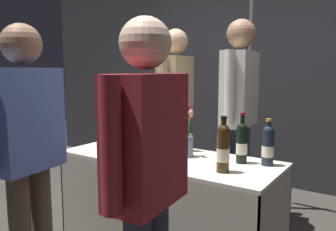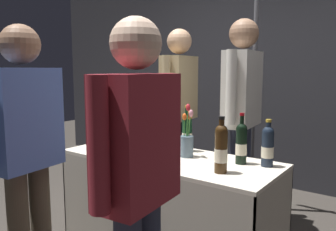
{
  "view_description": "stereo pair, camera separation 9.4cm",
  "coord_description": "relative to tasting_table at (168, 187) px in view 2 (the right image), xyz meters",
  "views": [
    {
      "loc": [
        1.35,
        -2.0,
        1.36
      ],
      "look_at": [
        0.0,
        0.0,
        1.04
      ],
      "focal_mm": 36.57,
      "sensor_mm": 36.0,
      "label": 1
    },
    {
      "loc": [
        1.43,
        -1.95,
        1.36
      ],
      "look_at": [
        0.0,
        0.0,
        1.04
      ],
      "focal_mm": 36.57,
      "sensor_mm": 36.0,
      "label": 2
    }
  ],
  "objects": [
    {
      "name": "display_bottle_3",
      "position": [
        0.51,
        0.13,
        0.37
      ],
      "size": [
        0.07,
        0.07,
        0.34
      ],
      "color": "black",
      "rests_on": "tasting_table"
    },
    {
      "name": "taster_foreground_right",
      "position": [
        0.48,
        -0.88,
        0.43
      ],
      "size": [
        0.25,
        0.56,
        1.58
      ],
      "rotation": [
        0.0,
        0.0,
        1.67
      ],
      "color": "#2D3347",
      "rests_on": "ground_plane"
    },
    {
      "name": "display_bottle_2",
      "position": [
        0.49,
        -0.13,
        0.39
      ],
      "size": [
        0.08,
        0.08,
        0.35
      ],
      "color": "#38230F",
      "rests_on": "tasting_table"
    },
    {
      "name": "display_bottle_4",
      "position": [
        0.02,
        0.22,
        0.38
      ],
      "size": [
        0.08,
        0.08,
        0.35
      ],
      "color": "black",
      "rests_on": "tasting_table"
    },
    {
      "name": "brochure_stand",
      "position": [
        -0.44,
        -0.02,
        0.3
      ],
      "size": [
        0.12,
        0.07,
        0.13
      ],
      "primitive_type": "cube",
      "rotation": [
        0.07,
        0.0,
        2.71
      ],
      "color": "silver",
      "rests_on": "tasting_table"
    },
    {
      "name": "wine_glass_near_vendor",
      "position": [
        -0.01,
        0.1,
        0.34
      ],
      "size": [
        0.07,
        0.07,
        0.15
      ],
      "color": "silver",
      "rests_on": "tasting_table"
    },
    {
      "name": "flower_vase",
      "position": [
        0.12,
        0.07,
        0.35
      ],
      "size": [
        0.1,
        0.1,
        0.39
      ],
      "color": "slate",
      "rests_on": "tasting_table"
    },
    {
      "name": "vendor_assistant",
      "position": [
        0.24,
        0.73,
        0.58
      ],
      "size": [
        0.26,
        0.63,
        1.77
      ],
      "rotation": [
        0.0,
        0.0,
        -1.47
      ],
      "color": "#2D3347",
      "rests_on": "ground_plane"
    },
    {
      "name": "display_bottle_1",
      "position": [
        -0.54,
        0.04,
        0.37
      ],
      "size": [
        0.07,
        0.07,
        0.33
      ],
      "color": "#38230F",
      "rests_on": "tasting_table"
    },
    {
      "name": "display_bottle_0",
      "position": [
        0.67,
        0.18,
        0.37
      ],
      "size": [
        0.08,
        0.08,
        0.31
      ],
      "color": "#192333",
      "rests_on": "tasting_table"
    },
    {
      "name": "featured_wine_bottle",
      "position": [
        -0.08,
        -0.16,
        0.38
      ],
      "size": [
        0.07,
        0.07,
        0.35
      ],
      "color": "black",
      "rests_on": "tasting_table"
    },
    {
      "name": "tasting_table",
      "position": [
        0.0,
        0.0,
        0.0
      ],
      "size": [
        1.6,
        0.65,
        0.74
      ],
      "color": "beige",
      "rests_on": "ground_plane"
    },
    {
      "name": "taster_foreground_left",
      "position": [
        -0.36,
        -0.89,
        0.46
      ],
      "size": [
        0.25,
        0.56,
        1.61
      ],
      "rotation": [
        0.0,
        0.0,
        1.68
      ],
      "color": "#4C4233",
      "rests_on": "ground_plane"
    },
    {
      "name": "booth_signpost",
      "position": [
        0.17,
        1.15,
        0.93
      ],
      "size": [
        0.56,
        0.04,
        2.35
      ],
      "color": "#47474C",
      "rests_on": "ground_plane"
    },
    {
      "name": "back_partition",
      "position": [
        0.0,
        2.01,
        0.92
      ],
      "size": [
        7.0,
        0.12,
        2.84
      ],
      "primitive_type": "cube",
      "color": "#2D2D33",
      "rests_on": "ground_plane"
    },
    {
      "name": "vendor_presenter",
      "position": [
        -0.46,
        0.81,
        0.56
      ],
      "size": [
        0.26,
        0.6,
        1.75
      ],
      "rotation": [
        0.0,
        0.0,
        -1.44
      ],
      "color": "black",
      "rests_on": "ground_plane"
    }
  ]
}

